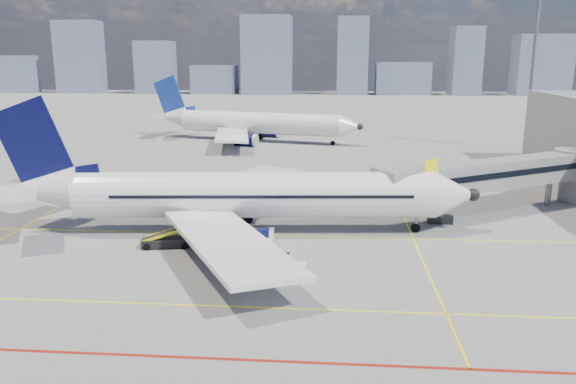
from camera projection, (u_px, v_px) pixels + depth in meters
name	position (u px, v px, depth m)	size (l,w,h in m)	color
ground	(229.00, 269.00, 39.79)	(420.00, 420.00, 0.00)	gray
apron_markings	(209.00, 292.00, 36.04)	(90.00, 35.12, 0.01)	#FFF80D
jet_bridge	(504.00, 175.00, 53.48)	(23.55, 15.78, 6.30)	gray
floodlight_mast_ne	(533.00, 64.00, 86.94)	(3.20, 0.61, 25.45)	slate
distant_skyline	(304.00, 63.00, 221.39)	(249.25, 15.79, 30.10)	slate
main_aircraft	(236.00, 196.00, 47.51)	(40.67, 35.40, 11.87)	white
second_aircraft	(251.00, 123.00, 99.28)	(38.86, 33.35, 11.51)	white
baggage_tug	(286.00, 267.00, 38.08)	(2.53, 1.70, 1.65)	white
cargo_dolly	(245.00, 252.00, 39.76)	(4.27, 2.80, 2.16)	black
belt_loader	(168.00, 240.00, 44.35)	(5.56, 2.12, 2.23)	black
ramp_worker	(282.00, 263.00, 38.44)	(0.67, 0.44, 1.85)	yellow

